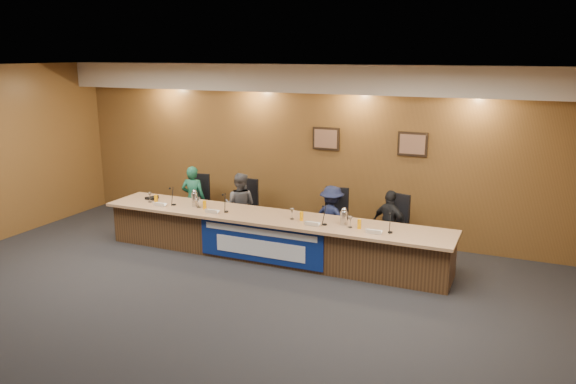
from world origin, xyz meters
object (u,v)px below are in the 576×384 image
at_px(banner, 260,243).
at_px(carafe_right, 344,218).
at_px(panelist_c, 332,219).
at_px(office_chair_b, 243,211).
at_px(office_chair_c, 333,223).
at_px(speakerphone, 153,198).
at_px(office_chair_a, 196,206).
at_px(panelist_a, 193,199).
at_px(office_chair_d, 391,230).
at_px(carafe_left, 195,200).
at_px(panelist_d, 390,225).
at_px(dais_body, 271,238).
at_px(panelist_b, 240,205).

xyz_separation_m(banner, carafe_right, (1.29, 0.39, 0.48)).
height_order(panelist_c, carafe_right, panelist_c).
xyz_separation_m(panelist_c, office_chair_b, (-1.81, 0.10, -0.10)).
bearing_deg(office_chair_c, office_chair_b, 175.20).
xyz_separation_m(banner, speakerphone, (-2.44, 0.47, 0.40)).
bearing_deg(carafe_right, office_chair_a, 165.30).
relative_size(panelist_a, office_chair_d, 2.69).
bearing_deg(carafe_left, panelist_d, 13.30).
xyz_separation_m(panelist_a, office_chair_c, (2.84, 0.10, -0.17)).
relative_size(banner, office_chair_a, 4.58).
relative_size(banner, speakerphone, 6.88).
bearing_deg(panelist_c, office_chair_d, -160.17).
distance_m(dais_body, panelist_a, 2.16).
relative_size(banner, carafe_right, 10.07).
distance_m(panelist_a, panelist_b, 1.03).
bearing_deg(panelist_d, office_chair_b, 21.15).
height_order(office_chair_a, office_chair_b, same).
bearing_deg(carafe_left, carafe_right, 0.35).
distance_m(office_chair_c, speakerphone, 3.37).
relative_size(dais_body, panelist_d, 5.04).
height_order(office_chair_d, carafe_right, carafe_right).
bearing_deg(office_chair_d, office_chair_b, -163.84).
relative_size(office_chair_b, carafe_left, 1.95).
bearing_deg(office_chair_a, carafe_left, -72.29).
distance_m(office_chair_a, office_chair_c, 2.84).
distance_m(panelist_d, office_chair_c, 1.04).
height_order(panelist_c, office_chair_c, panelist_c).
distance_m(banner, panelist_a, 2.34).
xyz_separation_m(office_chair_b, carafe_right, (2.28, -0.87, 0.38)).
xyz_separation_m(office_chair_a, speakerphone, (-0.42, -0.78, 0.30)).
relative_size(dais_body, speakerphone, 18.75).
bearing_deg(panelist_b, carafe_right, 153.99).
height_order(dais_body, office_chair_b, dais_body).
relative_size(office_chair_b, speakerphone, 1.50).
relative_size(banner, panelist_d, 1.85).
bearing_deg(panelist_b, office_chair_c, 175.77).
relative_size(panelist_c, speakerphone, 3.66).
height_order(banner, panelist_d, panelist_d).
relative_size(banner, panelist_c, 1.88).
bearing_deg(panelist_b, banner, 123.09).
distance_m(dais_body, carafe_right, 1.39).
height_order(office_chair_a, carafe_left, carafe_left).
distance_m(panelist_c, carafe_right, 0.94).
xyz_separation_m(banner, office_chair_c, (0.83, 1.25, 0.10)).
distance_m(panelist_c, office_chair_d, 1.04).
xyz_separation_m(panelist_a, office_chair_a, (0.00, 0.10, -0.17)).
bearing_deg(panelist_d, carafe_left, 36.47).
bearing_deg(panelist_a, banner, 139.13).
xyz_separation_m(banner, office_chair_b, (-0.98, 1.25, 0.10)).
bearing_deg(banner, office_chair_c, 56.58).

